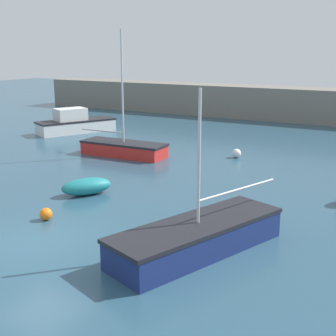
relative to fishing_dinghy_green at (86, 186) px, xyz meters
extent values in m
cube|color=#284C60|center=(1.75, -4.51, -0.45)|extent=(120.00, 120.00, 0.20)
cube|color=slate|center=(1.75, 24.35, 1.00)|extent=(48.83, 3.21, 2.69)
ellipsoid|color=teal|center=(0.00, 0.00, 0.00)|extent=(1.91, 2.22, 0.69)
cube|color=white|center=(-9.93, 11.13, 0.05)|extent=(3.93, 5.63, 0.79)
cube|color=black|center=(-9.93, 11.13, 0.50)|extent=(4.01, 5.75, 0.12)
cube|color=silver|center=(-10.11, 10.76, 0.92)|extent=(2.16, 2.48, 0.96)
cube|color=red|center=(-2.76, 6.66, -0.02)|extent=(4.85, 1.73, 0.66)
cube|color=black|center=(-2.76, 6.66, 0.37)|extent=(4.94, 1.76, 0.12)
cylinder|color=silver|center=(-2.76, 6.66, 3.40)|extent=(0.10, 0.10, 6.17)
cylinder|color=silver|center=(-4.17, 6.61, 0.94)|extent=(2.83, 0.17, 0.08)
cube|color=navy|center=(6.41, -2.78, 0.05)|extent=(3.51, 5.89, 0.80)
cube|color=black|center=(6.41, -2.78, 0.51)|extent=(3.58, 6.01, 0.12)
cylinder|color=silver|center=(6.41, -2.78, 2.45)|extent=(0.09, 0.09, 3.99)
cylinder|color=silver|center=(6.99, -1.14, 1.22)|extent=(1.23, 3.31, 0.07)
sphere|color=white|center=(2.91, 9.28, -0.10)|extent=(0.49, 0.49, 0.49)
sphere|color=orange|center=(0.64, -3.01, -0.13)|extent=(0.44, 0.44, 0.44)
camera|label=1|loc=(11.92, -14.32, 5.49)|focal=50.00mm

